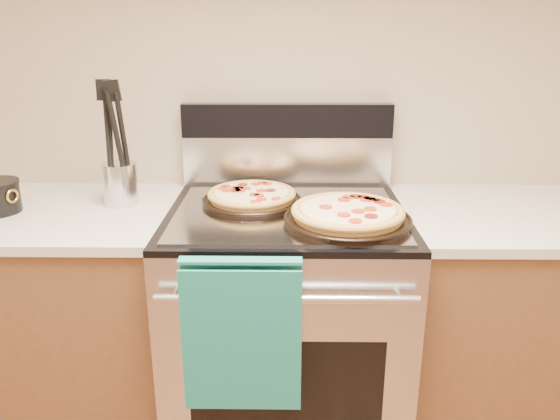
{
  "coord_description": "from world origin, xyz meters",
  "views": [
    {
      "loc": [
        -0.0,
        -0.01,
        1.48
      ],
      "look_at": [
        -0.02,
        1.55,
        0.96
      ],
      "focal_mm": 35.0,
      "sensor_mm": 36.0,
      "label": 1
    }
  ],
  "objects_px": {
    "pepperoni_pizza_front": "(348,215)",
    "utensil_crock": "(120,184)",
    "range_body": "(286,338)",
    "pepperoni_pizza_back": "(252,197)"
  },
  "relations": [
    {
      "from": "range_body",
      "to": "utensil_crock",
      "type": "bearing_deg",
      "value": 170.79
    },
    {
      "from": "pepperoni_pizza_back",
      "to": "pepperoni_pizza_front",
      "type": "bearing_deg",
      "value": -32.49
    },
    {
      "from": "pepperoni_pizza_front",
      "to": "utensil_crock",
      "type": "xyz_separation_m",
      "value": [
        -0.74,
        0.22,
        0.03
      ]
    },
    {
      "from": "utensil_crock",
      "to": "range_body",
      "type": "bearing_deg",
      "value": -9.21
    },
    {
      "from": "utensil_crock",
      "to": "pepperoni_pizza_back",
      "type": "bearing_deg",
      "value": -4.13
    },
    {
      "from": "pepperoni_pizza_back",
      "to": "pepperoni_pizza_front",
      "type": "distance_m",
      "value": 0.35
    },
    {
      "from": "range_body",
      "to": "pepperoni_pizza_back",
      "type": "relative_size",
      "value": 2.78
    },
    {
      "from": "range_body",
      "to": "utensil_crock",
      "type": "relative_size",
      "value": 6.31
    },
    {
      "from": "pepperoni_pizza_front",
      "to": "utensil_crock",
      "type": "height_order",
      "value": "utensil_crock"
    },
    {
      "from": "range_body",
      "to": "pepperoni_pizza_back",
      "type": "height_order",
      "value": "pepperoni_pizza_back"
    }
  ]
}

